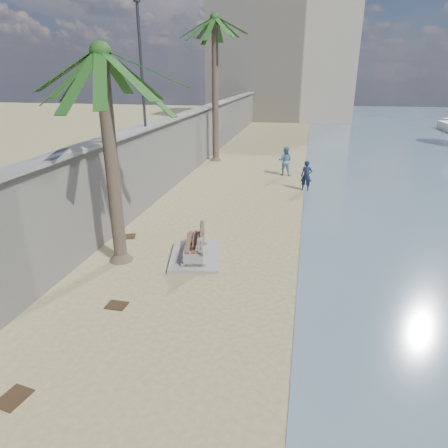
{
  "coord_description": "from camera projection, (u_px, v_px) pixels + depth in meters",
  "views": [
    {
      "loc": [
        1.99,
        -4.97,
        5.86
      ],
      "look_at": [
        -0.5,
        7.0,
        1.2
      ],
      "focal_mm": 32.0,
      "sensor_mm": 36.0,
      "label": 1
    }
  ],
  "objects": [
    {
      "name": "person_b",
      "position": [
        285.0,
        159.0,
        23.94
      ],
      "size": [
        1.02,
        0.84,
        1.92
      ],
      "primitive_type": "imported",
      "rotation": [
        0.0,
        0.0,
        3.0
      ],
      "color": "teal",
      "rests_on": "ground_plane"
    },
    {
      "name": "seawall",
      "position": [
        194.0,
        140.0,
        25.67
      ],
      "size": [
        0.45,
        70.0,
        3.5
      ],
      "primitive_type": "cube",
      "color": "gray",
      "rests_on": "ground_plane"
    },
    {
      "name": "streetlight",
      "position": [
        140.0,
        52.0,
        16.59
      ],
      "size": [
        0.28,
        0.28,
        5.12
      ],
      "color": "#2D2D33",
      "rests_on": "wall_cap"
    },
    {
      "name": "palm_mid",
      "position": [
        101.0,
        55.0,
        11.06
      ],
      "size": [
        5.0,
        5.0,
        7.29
      ],
      "color": "brown",
      "rests_on": "ground_plane"
    },
    {
      "name": "debris_c",
      "position": [
        127.0,
        237.0,
        15.16
      ],
      "size": [
        0.77,
        0.68,
        0.03
      ],
      "primitive_type": "cube",
      "rotation": [
        0.0,
        0.0,
        3.46
      ],
      "color": "#382616",
      "rests_on": "ground_plane"
    },
    {
      "name": "ground_plane",
      "position": [
        171.0,
        428.0,
        7.01
      ],
      "size": [
        140.0,
        140.0,
        0.0
      ],
      "primitive_type": "plane",
      "color": "tan"
    },
    {
      "name": "person_a",
      "position": [
        307.0,
        174.0,
        20.82
      ],
      "size": [
        0.67,
        0.47,
        1.81
      ],
      "primitive_type": "imported",
      "rotation": [
        0.0,
        0.0,
        -0.04
      ],
      "color": "#151D3A",
      "rests_on": "ground_plane"
    },
    {
      "name": "wall_cap",
      "position": [
        193.0,
        112.0,
        25.03
      ],
      "size": [
        0.8,
        70.0,
        0.12
      ],
      "primitive_type": "cube",
      "color": "gray",
      "rests_on": "seawall"
    },
    {
      "name": "debris_d",
      "position": [
        117.0,
        305.0,
        10.69
      ],
      "size": [
        0.55,
        0.44,
        0.03
      ],
      "primitive_type": "cube",
      "rotation": [
        0.0,
        0.0,
        3.12
      ],
      "color": "#382616",
      "rests_on": "ground_plane"
    },
    {
      "name": "end_building",
      "position": [
        282.0,
        63.0,
        52.47
      ],
      "size": [
        18.0,
        12.0,
        14.0
      ],
      "primitive_type": "cube",
      "color": "#B7AA93",
      "rests_on": "ground_plane"
    },
    {
      "name": "palm_back",
      "position": [
        215.0,
        21.0,
        25.13
      ],
      "size": [
        5.0,
        5.0,
        9.96
      ],
      "color": "brown",
      "rests_on": "ground_plane"
    },
    {
      "name": "debris_b",
      "position": [
        14.0,
        398.0,
        7.65
      ],
      "size": [
        0.57,
        0.67,
        0.03
      ],
      "primitive_type": "cube",
      "rotation": [
        0.0,
        0.0,
        4.55
      ],
      "color": "#382616",
      "rests_on": "ground_plane"
    },
    {
      "name": "bench_far",
      "position": [
        195.0,
        246.0,
        13.29
      ],
      "size": [
        2.06,
        2.62,
        0.98
      ],
      "color": "gray",
      "rests_on": "ground_plane"
    }
  ]
}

